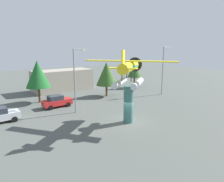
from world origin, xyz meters
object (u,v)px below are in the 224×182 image
display_pedestal (128,104)px  tree_east (38,74)px  tree_center_back (106,74)px  tree_far_east (135,69)px  streetlight_primary (76,77)px  floatplane_monument (129,71)px  storefront_building (63,80)px  car_mid_red (57,101)px  streetlight_secondary (163,67)px

display_pedestal → tree_east: size_ratio=0.65×
tree_center_back → tree_far_east: size_ratio=1.06×
tree_center_back → tree_far_east: bearing=14.7°
streetlight_primary → tree_east: (-2.14, 8.25, -0.33)m
floatplane_monument → display_pedestal: bearing=180.0°
floatplane_monument → streetlight_primary: 7.66m
display_pedestal → tree_center_back: (6.07, 12.13, 1.90)m
display_pedestal → tree_center_back: bearing=63.4°
tree_east → storefront_building: bearing=42.9°
storefront_building → tree_center_back: bearing=-68.8°
display_pedestal → car_mid_red: size_ratio=1.03×
streetlight_primary → tree_center_back: size_ratio=1.38×
floatplane_monument → tree_east: bearing=73.9°
tree_far_east → streetlight_secondary: bearing=-93.8°
tree_center_back → tree_east: bearing=163.8°
streetlight_secondary → tree_east: size_ratio=1.32×
streetlight_primary → streetlight_secondary: bearing=-1.3°
floatplane_monument → tree_center_back: bearing=29.2°
display_pedestal → tree_east: tree_east is taller
display_pedestal → streetlight_secondary: size_ratio=0.49×
car_mid_red → streetlight_secondary: (19.02, -4.42, 4.16)m
display_pedestal → streetlight_secondary: streetlight_secondary is taller
tree_east → tree_center_back: 11.49m
floatplane_monument → streetlight_secondary: streetlight_secondary is taller
streetlight_secondary → storefront_building: streetlight_secondary is taller
display_pedestal → streetlight_primary: size_ratio=0.51×
tree_center_back → tree_far_east: (9.58, 2.51, -0.03)m
car_mid_red → storefront_building: (6.13, 10.91, 1.22)m
storefront_building → display_pedestal: bearing=-95.8°
tree_east → tree_center_back: (11.03, -3.20, -0.48)m
car_mid_red → floatplane_monument: bearing=-70.0°
car_mid_red → tree_east: 5.69m
tree_center_back → car_mid_red: bearing=-174.1°
streetlight_primary → tree_center_back: 10.26m
tree_far_east → floatplane_monument: bearing=-136.9°
floatplane_monument → car_mid_red: (-4.01, 11.02, -5.10)m
floatplane_monument → tree_far_east: bearing=8.6°
tree_east → tree_center_back: bearing=-16.2°
display_pedestal → tree_far_east: size_ratio=0.75×
display_pedestal → streetlight_primary: bearing=111.7°
display_pedestal → floatplane_monument: (0.11, 0.07, 3.82)m
tree_center_back → tree_far_east: 9.91m
streetlight_primary → car_mid_red: bearing=105.1°
storefront_building → tree_east: bearing=-137.1°
display_pedestal → floatplane_monument: size_ratio=0.47×
car_mid_red → tree_center_back: (9.97, 1.04, 3.17)m
tree_center_back → streetlight_secondary: bearing=-31.1°
streetlight_secondary → display_pedestal: bearing=-156.2°
storefront_building → tree_east: 10.11m
car_mid_red → streetlight_primary: 5.76m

